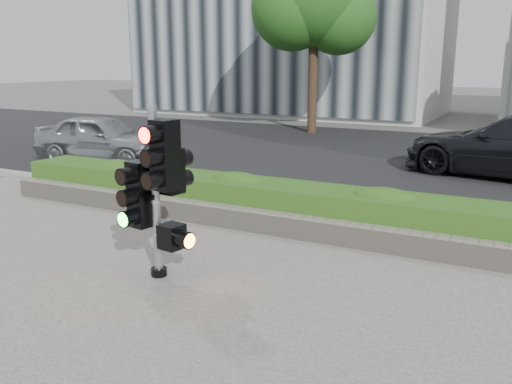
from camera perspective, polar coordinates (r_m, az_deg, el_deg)
ground at (r=7.38m, az=-3.53°, el=-8.73°), size 120.00×120.00×0.00m
sidewalk at (r=5.60m, az=-17.38°, el=-16.86°), size 16.00×11.00×0.03m
road at (r=16.47m, az=14.66°, el=3.38°), size 60.00×13.00×0.02m
curb at (r=10.04m, az=5.73°, el=-2.32°), size 60.00×0.25×0.12m
stone_wall at (r=8.90m, az=2.75°, el=-3.41°), size 12.00×0.32×0.34m
hedge at (r=9.42m, az=4.42°, el=-1.39°), size 12.00×1.00×0.68m
tree_left at (r=22.05m, az=6.21°, el=19.34°), size 4.61×4.03×7.34m
traffic_signal at (r=7.02m, az=-10.20°, el=0.75°), size 0.80×0.63×2.23m
car_silver at (r=16.02m, az=-15.90°, el=5.48°), size 4.08×2.06×1.33m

